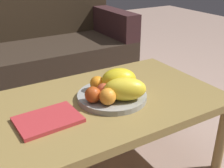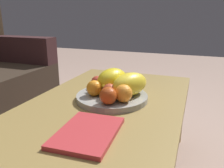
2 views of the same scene
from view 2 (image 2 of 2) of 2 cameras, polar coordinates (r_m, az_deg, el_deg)
The scene contains 11 objects.
coffee_table at distance 1.02m, azimuth -1.79°, elevation -7.05°, with size 1.13×0.67×0.43m.
fruit_bowl at distance 1.03m, azimuth 0.00°, elevation -3.31°, with size 0.32×0.32×0.03m, color #999892.
melon_large_front at distance 1.01m, azimuth 4.50°, elevation -0.06°, with size 0.19×0.10×0.10m, color yellow.
melon_smaller_beside at distance 1.06m, azimuth -0.01°, elevation 1.06°, with size 0.16×0.11×0.11m, color yellow.
orange_front at distance 0.94m, azimuth 2.92°, elevation -2.38°, with size 0.07×0.07×0.07m, color orange.
orange_left at distance 1.01m, azimuth -4.48°, elevation -1.03°, with size 0.07×0.07×0.07m, color orange.
apple_front at distance 0.98m, azimuth -0.54°, elevation -1.71°, with size 0.07×0.07×0.07m, color #B84929.
apple_left at distance 0.91m, azimuth -0.97°, elevation -2.96°, with size 0.07×0.07×0.07m, color #B24316.
apple_right at distance 1.11m, azimuth -3.72°, elevation 0.48°, with size 0.06×0.06×0.06m, color #B43929.
banana_bunch at distance 1.06m, azimuth -1.97°, elevation -0.56°, with size 0.18×0.15×0.06m.
magazine at distance 0.75m, azimuth -6.10°, elevation -11.97°, with size 0.25×0.18×0.02m, color #B93135.
Camera 2 is at (-0.86, -0.36, 0.80)m, focal length 36.38 mm.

